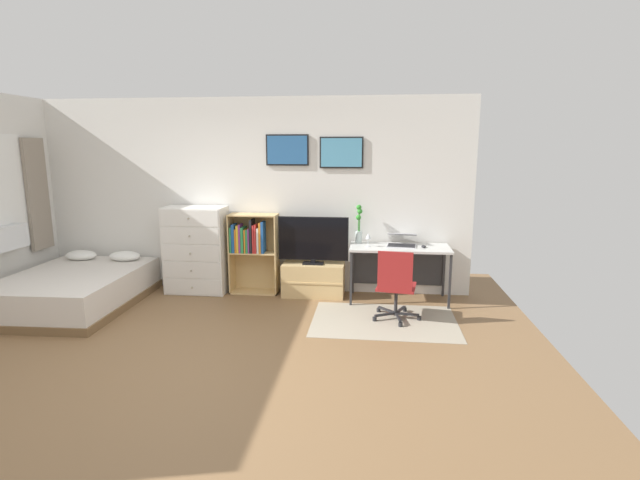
% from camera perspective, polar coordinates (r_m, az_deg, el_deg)
% --- Properties ---
extents(ground_plane, '(7.20, 7.20, 0.00)m').
position_cam_1_polar(ground_plane, '(4.87, -15.22, -13.78)').
color(ground_plane, brown).
extents(wall_back_with_posters, '(6.12, 0.09, 2.70)m').
position_cam_1_polar(wall_back_with_posters, '(6.77, -8.15, 5.36)').
color(wall_back_with_posters, silver).
rests_on(wall_back_with_posters, ground_plane).
extents(area_rug, '(1.70, 1.20, 0.01)m').
position_cam_1_polar(area_rug, '(5.73, 7.74, -9.60)').
color(area_rug, '#9E937F').
rests_on(area_rug, ground_plane).
extents(bed, '(1.54, 2.02, 0.57)m').
position_cam_1_polar(bed, '(6.90, -27.41, -5.25)').
color(bed, brown).
rests_on(bed, ground_plane).
extents(dresser, '(0.85, 0.46, 1.22)m').
position_cam_1_polar(dresser, '(6.86, -14.68, -1.17)').
color(dresser, white).
rests_on(dresser, ground_plane).
extents(bookshelf, '(0.67, 0.30, 1.12)m').
position_cam_1_polar(bookshelf, '(6.66, -8.22, -0.69)').
color(bookshelf, tan).
rests_on(bookshelf, ground_plane).
extents(tv_stand, '(0.84, 0.41, 0.45)m').
position_cam_1_polar(tv_stand, '(6.56, -0.79, -4.78)').
color(tv_stand, tan).
rests_on(tv_stand, ground_plane).
extents(television, '(0.96, 0.16, 0.65)m').
position_cam_1_polar(television, '(6.41, -0.83, -0.04)').
color(television, black).
rests_on(television, tv_stand).
extents(desk, '(1.31, 0.60, 0.74)m').
position_cam_1_polar(desk, '(6.41, 9.51, -1.81)').
color(desk, silver).
rests_on(desk, ground_plane).
extents(office_chair, '(0.58, 0.58, 0.86)m').
position_cam_1_polar(office_chair, '(5.61, 9.11, -5.21)').
color(office_chair, '#232326').
rests_on(office_chair, ground_plane).
extents(laptop, '(0.42, 0.45, 0.17)m').
position_cam_1_polar(laptop, '(6.39, 9.85, -0.04)').
color(laptop, '#B7B7BC').
rests_on(laptop, desk).
extents(computer_mouse, '(0.06, 0.10, 0.03)m').
position_cam_1_polar(computer_mouse, '(6.30, 12.38, -0.76)').
color(computer_mouse, '#262628').
rests_on(computer_mouse, desk).
extents(bamboo_vase, '(0.09, 0.09, 0.52)m').
position_cam_1_polar(bamboo_vase, '(6.45, 4.71, 1.71)').
color(bamboo_vase, silver).
rests_on(bamboo_vase, desk).
extents(wine_glass, '(0.07, 0.07, 0.18)m').
position_cam_1_polar(wine_glass, '(6.22, 5.83, 0.42)').
color(wine_glass, silver).
rests_on(wine_glass, desk).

